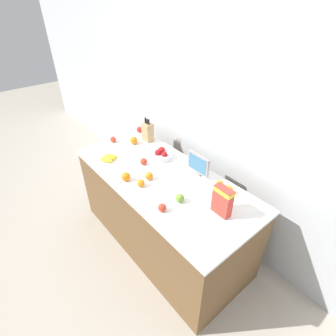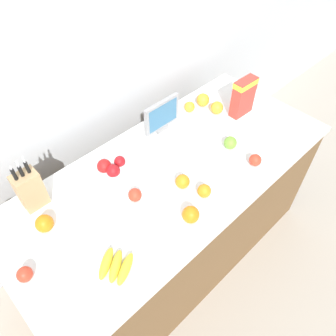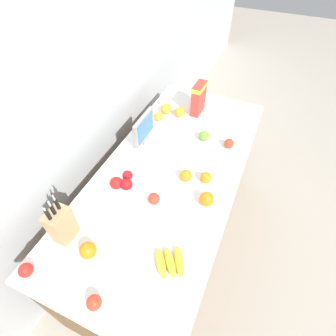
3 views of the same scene
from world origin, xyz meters
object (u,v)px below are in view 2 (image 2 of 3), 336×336
Objects in this scene: orange_front_right at (183,181)px; orange_mid_right at (44,223)px; apple_rightmost at (255,160)px; banana_bunch at (116,266)px; orange_by_cereal at (217,108)px; orange_front_center at (203,100)px; orange_near_bowl at (191,215)px; orange_mid_left at (190,107)px; orange_front_left at (204,191)px; apple_rear at (230,143)px; apple_middle at (135,195)px; small_monitor at (162,115)px; apple_front at (25,274)px; fruit_bowl at (112,170)px; cereal_box at (243,95)px; knife_block at (30,189)px.

orange_mid_right is (-0.67, 0.27, 0.00)m from orange_front_right.
banana_bunch is at bearing 177.25° from apple_rightmost.
orange_front_right reaches higher than apple_rightmost.
orange_front_right is 0.90× the size of orange_mid_right.
orange_by_cereal reaches higher than apple_rightmost.
orange_front_center is 1.02× the size of orange_near_bowl.
orange_near_bowl is (-0.63, -0.61, 0.01)m from orange_mid_left.
orange_mid_left is 0.18m from orange_by_cereal.
orange_front_left is at bearing -130.33° from orange_mid_left.
apple_middle is at bearing 171.82° from apple_rear.
orange_mid_right is (-1.09, 0.45, 0.01)m from apple_rightmost.
small_monitor is 0.62m from apple_rightmost.
apple_front is 0.95× the size of orange_front_left.
cereal_box is at bearing -8.91° from fruit_bowl.
apple_front is at bearing -179.91° from apple_middle.
cereal_box is at bearing 13.30° from banana_bunch.
fruit_bowl is at bearing 124.00° from orange_front_right.
apple_rear is at bearing -126.10° from orange_by_cereal.
orange_near_bowl is at bearing -141.62° from orange_front_center.
apple_middle is 0.89m from orange_by_cereal.
orange_near_bowl is (0.51, -0.63, -0.07)m from knife_block.
knife_block is at bearing 157.58° from apple_rear.
knife_block reaches higher than orange_near_bowl.
orange_mid_right reaches higher than apple_rear.
small_monitor is at bearing 58.51° from orange_near_bowl.
orange_front_center is (0.11, -0.02, 0.01)m from orange_mid_left.
orange_front_right is at bearing 54.95° from orange_near_bowl.
apple_rear is (0.01, 0.19, 0.00)m from apple_rightmost.
fruit_bowl is 0.85m from orange_by_cereal.
apple_front is at bearing -139.18° from orange_mid_right.
small_monitor is at bearing 10.48° from fruit_bowl.
orange_front_center is (1.26, -0.04, -0.07)m from knife_block.
apple_front is 0.79× the size of orange_mid_right.
fruit_bowl is (-0.97, 0.15, -0.10)m from cereal_box.
cereal_box is 0.77m from orange_front_right.
apple_rear is at bearing -150.73° from cereal_box.
apple_rear is (0.19, -0.40, -0.08)m from small_monitor.
apple_front is at bearing -166.79° from orange_mid_left.
banana_bunch is 2.84× the size of apple_rightmost.
cereal_box is 0.28m from orange_front_center.
orange_mid_left is (0.75, 0.32, -0.00)m from apple_middle.
orange_near_bowl is at bearing -125.05° from orange_front_right.
apple_rightmost is at bearing -22.71° from orange_front_right.
apple_rear is at bearing -13.35° from orange_mid_right.
orange_mid_left is 0.82× the size of orange_near_bowl.
small_monitor is at bearing 15.53° from apple_front.
orange_front_left is at bearing -40.50° from knife_block.
orange_near_bowl reaches higher than apple_rear.
orange_front_center is at bearing 118.92° from cereal_box.
apple_rear is at bearing -8.18° from apple_middle.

